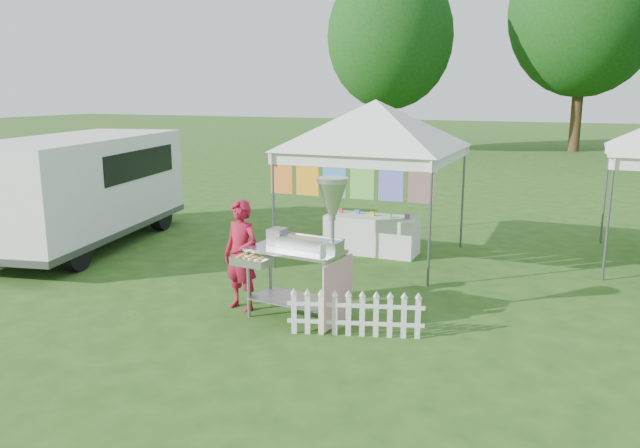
% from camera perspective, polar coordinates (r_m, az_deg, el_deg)
% --- Properties ---
extents(ground, '(120.00, 120.00, 0.00)m').
position_cam_1_polar(ground, '(9.06, -2.20, -8.33)').
color(ground, '#244A15').
rests_on(ground, ground).
extents(canopy_main, '(4.24, 4.24, 3.45)m').
position_cam_1_polar(canopy_main, '(11.74, 5.12, 11.21)').
color(canopy_main, '#59595E').
rests_on(canopy_main, ground).
extents(tree_left, '(6.40, 6.40, 9.53)m').
position_cam_1_polar(tree_left, '(33.21, 6.43, 16.67)').
color(tree_left, '#3D2C16').
rests_on(tree_left, ground).
extents(tree_mid, '(7.60, 7.60, 11.52)m').
position_cam_1_polar(tree_mid, '(35.89, 23.08, 17.57)').
color(tree_mid, '#3D2C16').
rests_on(tree_mid, ground).
extents(donut_cart, '(1.55, 0.96, 2.04)m').
position_cam_1_polar(donut_cart, '(8.49, -1.07, -1.26)').
color(donut_cart, gray).
rests_on(donut_cart, ground).
extents(vendor, '(0.66, 0.50, 1.62)m').
position_cam_1_polar(vendor, '(9.16, -7.22, -2.87)').
color(vendor, maroon).
rests_on(vendor, ground).
extents(cargo_van, '(3.20, 5.72, 2.24)m').
position_cam_1_polar(cargo_van, '(13.80, -20.86, 3.18)').
color(cargo_van, white).
rests_on(cargo_van, ground).
extents(picket_fence, '(1.73, 0.54, 0.56)m').
position_cam_1_polar(picket_fence, '(8.24, 3.24, -8.34)').
color(picket_fence, white).
rests_on(picket_fence, ground).
extents(display_table, '(1.80, 0.70, 0.74)m').
position_cam_1_polar(display_table, '(12.37, 4.74, -0.96)').
color(display_table, white).
rests_on(display_table, ground).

